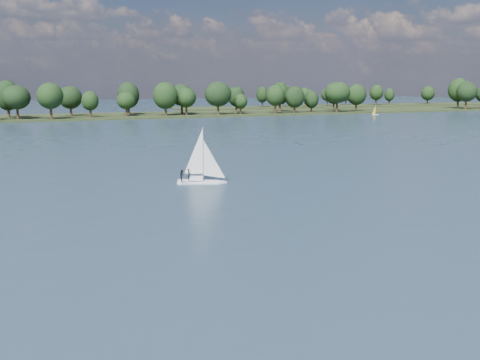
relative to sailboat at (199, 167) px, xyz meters
name	(u,v)px	position (x,y,z in m)	size (l,w,h in m)	color
ground	(146,147)	(2.20, 45.13, -2.34)	(700.00, 700.00, 0.00)	#233342
far_shore	(88,117)	(2.20, 157.13, -2.34)	(660.00, 40.00, 1.50)	black
far_shore_back	(352,106)	(162.20, 205.13, -2.34)	(220.00, 30.00, 1.40)	black
sailboat	(199,167)	(0.00, 0.00, 0.00)	(6.56, 3.96, 8.36)	white
dinghy_orange	(375,113)	(123.18, 128.09, -1.35)	(2.79, 2.07, 4.16)	white
treeline	(90,98)	(2.99, 153.07, 5.80)	(563.12, 73.97, 17.90)	black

